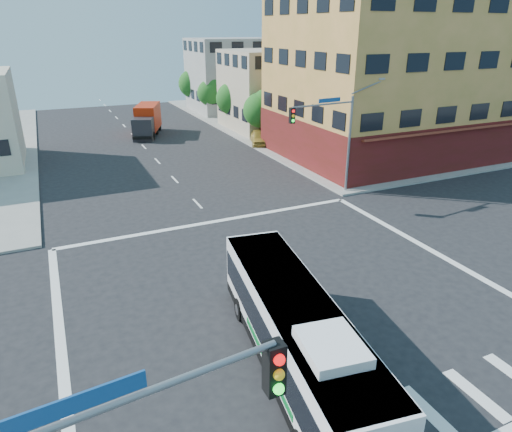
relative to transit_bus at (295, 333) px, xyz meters
name	(u,v)px	position (x,y,z in m)	size (l,w,h in m)	color
ground	(285,296)	(1.96, 4.41, -1.59)	(120.00, 120.00, 0.00)	black
sidewalk_ne	(390,115)	(36.96, 39.41, -1.52)	(50.00, 50.00, 0.15)	gray
corner_building_ne	(385,92)	(21.94, 22.89, 4.30)	(18.10, 15.44, 14.00)	#D7934D
building_east_near	(279,90)	(18.93, 38.39, 2.91)	(12.06, 10.06, 9.00)	tan
building_east_far	(234,75)	(18.93, 52.39, 3.41)	(12.06, 10.06, 10.00)	gray
signal_mast_ne	(331,128)	(11.03, 15.03, 3.39)	(7.91, 1.13, 8.07)	gray
street_tree_a	(261,108)	(13.86, 32.33, 2.00)	(3.60, 3.60, 5.53)	#3A2415
street_tree_b	(233,97)	(13.86, 40.33, 2.16)	(3.80, 3.80, 5.79)	#3A2415
street_tree_c	(211,91)	(13.86, 48.33, 1.87)	(3.40, 3.40, 5.29)	#3A2415
street_tree_d	(193,82)	(13.86, 56.33, 2.29)	(4.00, 4.00, 6.03)	#3A2415
transit_bus	(295,333)	(0.00, 0.00, 0.00)	(3.91, 11.21, 3.25)	black
box_truck	(147,121)	(3.56, 40.77, 0.01)	(4.63, 7.59, 3.30)	#252429
parked_car	(259,137)	(13.21, 31.41, -0.85)	(1.74, 4.34, 1.48)	#B59639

